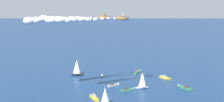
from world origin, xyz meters
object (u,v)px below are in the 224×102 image
(motorboat_outer_ring_a, at_px, (138,72))
(wingwalker_wingman, at_px, (123,14))
(motorboat_offshore, at_px, (166,78))
(biplane_lead, at_px, (105,17))
(sailboat_outer_ring_b, at_px, (142,80))
(biplane_wingman, at_px, (123,18))
(motorboat_near_centre, at_px, (114,85))
(sailboat_far_port, at_px, (77,67))
(motorboat_inshore, at_px, (102,76))
(motorboat_ahead, at_px, (184,87))
(wingwalker_lead, at_px, (105,14))
(motorboat_trailing, at_px, (95,98))
(sailboat_mid_cluster, at_px, (105,97))
(motorboat_far_stbd, at_px, (128,90))

(motorboat_outer_ring_a, height_order, wingwalker_wingman, wingwalker_wingman)
(motorboat_offshore, relative_size, biplane_lead, 1.34)
(sailboat_outer_ring_b, bearing_deg, biplane_wingman, -60.01)
(motorboat_offshore, relative_size, wingwalker_wingman, 6.46)
(motorboat_near_centre, height_order, wingwalker_wingman, wingwalker_wingman)
(sailboat_far_port, xyz_separation_m, sailboat_outer_ring_b, (52.44, 26.32, -0.72))
(motorboat_outer_ring_a, distance_m, biplane_lead, 75.09)
(motorboat_inshore, distance_m, biplane_lead, 63.09)
(motorboat_near_centre, xyz_separation_m, motorboat_ahead, (27.03, 38.61, 0.19))
(biplane_lead, bearing_deg, motorboat_near_centre, 135.21)
(motorboat_ahead, xyz_separation_m, biplane_wingman, (-0.57, -46.53, 46.79))
(motorboat_inshore, distance_m, sailboat_outer_ring_b, 41.71)
(motorboat_ahead, relative_size, wingwalker_lead, 6.27)
(sailboat_far_port, height_order, motorboat_offshore, sailboat_far_port)
(motorboat_trailing, bearing_deg, biplane_lead, 121.39)
(sailboat_far_port, xyz_separation_m, motorboat_offshore, (40.18, 55.37, -5.48))
(wingwalker_wingman, bearing_deg, sailboat_outer_ring_b, 119.33)
(wingwalker_lead, bearing_deg, motorboat_offshore, 100.85)
(motorboat_inshore, xyz_separation_m, motorboat_outer_ring_a, (3.35, 30.80, 0.33))
(motorboat_offshore, height_order, sailboat_mid_cluster, sailboat_mid_cluster)
(motorboat_outer_ring_a, relative_size, biplane_lead, 1.39)
(motorboat_trailing, bearing_deg, sailboat_outer_ring_b, 97.78)
(motorboat_trailing, distance_m, sailboat_mid_cluster, 13.09)
(sailboat_outer_ring_b, distance_m, wingwalker_lead, 51.57)
(motorboat_offshore, height_order, wingwalker_lead, wingwalker_lead)
(sailboat_far_port, relative_size, motorboat_inshore, 2.20)
(motorboat_far_stbd, bearing_deg, motorboat_inshore, 179.42)
(sailboat_outer_ring_b, relative_size, wingwalker_lead, 6.77)
(sailboat_far_port, bearing_deg, motorboat_ahead, 37.70)
(motorboat_near_centre, relative_size, biplane_wingman, 1.19)
(motorboat_trailing, relative_size, biplane_wingman, 1.40)
(sailboat_mid_cluster, height_order, motorboat_outer_ring_a, sailboat_mid_cluster)
(motorboat_trailing, distance_m, biplane_wingman, 49.73)
(motorboat_trailing, height_order, biplane_wingman, biplane_wingman)
(sailboat_outer_ring_b, xyz_separation_m, wingwalker_lead, (-1.62, -26.49, 44.22))
(motorboat_trailing, relative_size, motorboat_ahead, 0.92)
(motorboat_trailing, height_order, biplane_lead, biplane_lead)
(motorboat_far_stbd, xyz_separation_m, biplane_wingman, (12.85, -11.19, 46.94))
(sailboat_mid_cluster, distance_m, motorboat_outer_ring_a, 78.17)
(wingwalker_lead, bearing_deg, biplane_lead, -1.48)
(sailboat_far_port, bearing_deg, motorboat_outer_ring_a, 71.37)
(wingwalker_wingman, bearing_deg, biplane_lead, -161.86)
(motorboat_near_centre, bearing_deg, biplane_lead, -44.79)
(motorboat_ahead, bearing_deg, biplane_lead, -105.93)
(biplane_wingman, bearing_deg, wingwalker_lead, -162.74)
(motorboat_outer_ring_a, xyz_separation_m, wingwalker_wingman, (49.09, -42.38, 48.97))
(sailboat_mid_cluster, xyz_separation_m, wingwalker_wingman, (-4.94, 13.93, 44.57))
(sailboat_mid_cluster, bearing_deg, motorboat_far_stbd, 124.79)
(sailboat_far_port, bearing_deg, motorboat_far_stbd, 16.47)
(motorboat_outer_ring_a, relative_size, biplane_wingman, 1.39)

